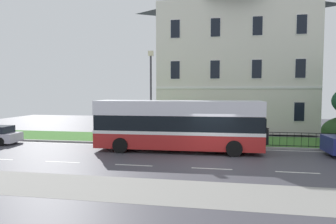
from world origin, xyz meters
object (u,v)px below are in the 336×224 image
Objects in this scene: georgian_townhouse at (234,61)px; litter_bin at (265,136)px; street_lamp_post at (151,90)px; single_decker_bus at (178,125)px.

litter_bin is at bearing -78.50° from georgian_townhouse.
street_lamp_post is (-6.26, -9.36, -2.95)m from georgian_townhouse.
single_decker_bus is 1.59× the size of street_lamp_post.
street_lamp_post is 5.56× the size of litter_bin.
street_lamp_post is at bearing -123.77° from georgian_townhouse.
single_decker_bus is 4.18m from street_lamp_post.
single_decker_bus is 8.85× the size of litter_bin.
litter_bin is (8.12, 0.20, -3.20)m from street_lamp_post.
georgian_townhouse is 12.05× the size of litter_bin.
georgian_townhouse reaches higher than litter_bin.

